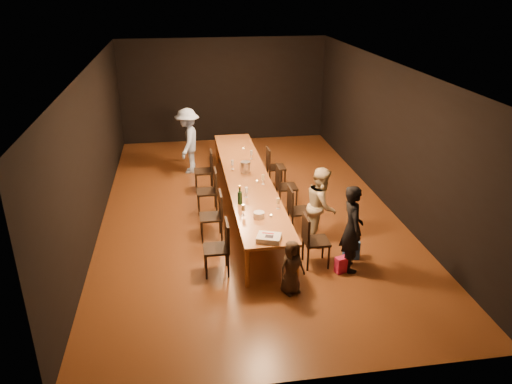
{
  "coord_description": "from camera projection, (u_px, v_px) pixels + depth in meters",
  "views": [
    {
      "loc": [
        -1.29,
        -9.57,
        4.57
      ],
      "look_at": [
        -0.03,
        -1.43,
        1.0
      ],
      "focal_mm": 35.0,
      "sensor_mm": 36.0,
      "label": 1
    }
  ],
  "objects": [
    {
      "name": "chair_right_1",
      "position": [
        300.0,
        210.0,
        9.52
      ],
      "size": [
        0.42,
        0.42,
        0.93
      ],
      "primitive_type": null,
      "rotation": [
        0.0,
        0.0,
        -1.57
      ],
      "color": "black",
      "rests_on": "ground"
    },
    {
      "name": "wineglass_2",
      "position": [
        246.0,
        192.0,
        9.34
      ],
      "size": [
        0.06,
        0.06,
        0.21
      ],
      "primitive_type": null,
      "color": "silver",
      "rests_on": "table"
    },
    {
      "name": "chair_left_0",
      "position": [
        216.0,
        248.0,
        8.2
      ],
      "size": [
        0.42,
        0.42,
        0.93
      ],
      "primitive_type": null,
      "rotation": [
        0.0,
        0.0,
        1.57
      ],
      "color": "black",
      "rests_on": "ground"
    },
    {
      "name": "chair_left_2",
      "position": [
        207.0,
        191.0,
        10.37
      ],
      "size": [
        0.42,
        0.42,
        0.93
      ],
      "primitive_type": null,
      "rotation": [
        0.0,
        0.0,
        1.57
      ],
      "color": "black",
      "rests_on": "ground"
    },
    {
      "name": "chair_right_2",
      "position": [
        287.0,
        186.0,
        10.61
      ],
      "size": [
        0.42,
        0.42,
        0.93
      ],
      "primitive_type": null,
      "rotation": [
        0.0,
        0.0,
        -1.57
      ],
      "color": "black",
      "rests_on": "ground"
    },
    {
      "name": "gift_bag_red",
      "position": [
        342.0,
        264.0,
        8.34
      ],
      "size": [
        0.27,
        0.2,
        0.28
      ],
      "primitive_type": "cube",
      "rotation": [
        0.0,
        0.0,
        0.32
      ],
      "color": "#CD1E55",
      "rests_on": "ground"
    },
    {
      "name": "tealight_mid",
      "position": [
        257.0,
        181.0,
        10.07
      ],
      "size": [
        0.05,
        0.05,
        0.03
      ],
      "primitive_type": "cylinder",
      "color": "#B2B7B2",
      "rests_on": "table"
    },
    {
      "name": "tealight_near",
      "position": [
        271.0,
        216.0,
        8.62
      ],
      "size": [
        0.05,
        0.05,
        0.03
      ],
      "primitive_type": "cylinder",
      "color": "#B2B7B2",
      "rests_on": "table"
    },
    {
      "name": "plate_stack",
      "position": [
        259.0,
        215.0,
        8.56
      ],
      "size": [
        0.24,
        0.24,
        0.11
      ],
      "primitive_type": "cylinder",
      "rotation": [
        0.0,
        0.0,
        0.33
      ],
      "color": "white",
      "rests_on": "table"
    },
    {
      "name": "room_shell",
      "position": [
        247.0,
        114.0,
        9.85
      ],
      "size": [
        6.04,
        10.04,
        3.02
      ],
      "color": "black",
      "rests_on": "ground"
    },
    {
      "name": "wineglass_4",
      "position": [
        232.0,
        165.0,
        10.71
      ],
      "size": [
        0.06,
        0.06,
        0.21
      ],
      "primitive_type": null,
      "color": "silver",
      "rests_on": "table"
    },
    {
      "name": "man_blue",
      "position": [
        188.0,
        141.0,
        12.38
      ],
      "size": [
        0.8,
        1.15,
        1.63
      ],
      "primitive_type": "imported",
      "rotation": [
        0.0,
        0.0,
        -1.77
      ],
      "color": "#95B3E6",
      "rests_on": "ground"
    },
    {
      "name": "champagne_bottle",
      "position": [
        240.0,
        195.0,
        9.04
      ],
      "size": [
        0.09,
        0.09,
        0.36
      ],
      "primitive_type": null,
      "rotation": [
        0.0,
        0.0,
        -0.05
      ],
      "color": "black",
      "rests_on": "table"
    },
    {
      "name": "birthday_cake",
      "position": [
        269.0,
        238.0,
        7.84
      ],
      "size": [
        0.45,
        0.4,
        0.09
      ],
      "rotation": [
        0.0,
        0.0,
        -0.35
      ],
      "color": "white",
      "rests_on": "table"
    },
    {
      "name": "wineglass_0",
      "position": [
        243.0,
        210.0,
        8.63
      ],
      "size": [
        0.06,
        0.06,
        0.21
      ],
      "primitive_type": null,
      "color": "beige",
      "rests_on": "table"
    },
    {
      "name": "chair_left_1",
      "position": [
        211.0,
        216.0,
        9.28
      ],
      "size": [
        0.42,
        0.42,
        0.93
      ],
      "primitive_type": null,
      "rotation": [
        0.0,
        0.0,
        1.57
      ],
      "color": "black",
      "rests_on": "ground"
    },
    {
      "name": "wineglass_1",
      "position": [
        278.0,
        204.0,
        8.88
      ],
      "size": [
        0.06,
        0.06,
        0.21
      ],
      "primitive_type": null,
      "color": "beige",
      "rests_on": "table"
    },
    {
      "name": "wineglass_5",
      "position": [
        251.0,
        155.0,
        11.31
      ],
      "size": [
        0.06,
        0.06,
        0.21
      ],
      "primitive_type": null,
      "color": "silver",
      "rests_on": "table"
    },
    {
      "name": "table",
      "position": [
        247.0,
        178.0,
        10.4
      ],
      "size": [
        0.9,
        6.0,
        0.75
      ],
      "color": "brown",
      "rests_on": "ground"
    },
    {
      "name": "tealight_far",
      "position": [
        243.0,
        149.0,
        11.97
      ],
      "size": [
        0.05,
        0.05,
        0.03
      ],
      "primitive_type": "cylinder",
      "color": "#B2B7B2",
      "rests_on": "table"
    },
    {
      "name": "chair_right_0",
      "position": [
        316.0,
        240.0,
        8.43
      ],
      "size": [
        0.42,
        0.42,
        0.93
      ],
      "primitive_type": null,
      "rotation": [
        0.0,
        0.0,
        -1.57
      ],
      "color": "black",
      "rests_on": "ground"
    },
    {
      "name": "chair_right_3",
      "position": [
        276.0,
        167.0,
        11.7
      ],
      "size": [
        0.42,
        0.42,
        0.93
      ],
      "primitive_type": null,
      "rotation": [
        0.0,
        0.0,
        -1.57
      ],
      "color": "black",
      "rests_on": "ground"
    },
    {
      "name": "chair_left_3",
      "position": [
        204.0,
        171.0,
        11.46
      ],
      "size": [
        0.42,
        0.42,
        0.93
      ],
      "primitive_type": null,
      "rotation": [
        0.0,
        0.0,
        1.57
      ],
      "color": "black",
      "rests_on": "ground"
    },
    {
      "name": "woman_birthday",
      "position": [
        352.0,
        228.0,
        8.21
      ],
      "size": [
        0.37,
        0.56,
        1.52
      ],
      "primitive_type": "imported",
      "rotation": [
        0.0,
        0.0,
        1.55
      ],
      "color": "black",
      "rests_on": "ground"
    },
    {
      "name": "ground",
      "position": [
        247.0,
        209.0,
        10.68
      ],
      "size": [
        10.0,
        10.0,
        0.0
      ],
      "primitive_type": "plane",
      "color": "#472711",
      "rests_on": "ground"
    },
    {
      "name": "woman_tan",
      "position": [
        321.0,
        205.0,
        9.1
      ],
      "size": [
        0.76,
        0.85,
        1.46
      ],
      "primitive_type": "imported",
      "rotation": [
        0.0,
        0.0,
        1.23
      ],
      "color": "beige",
      "rests_on": "ground"
    },
    {
      "name": "wineglass_3",
      "position": [
        263.0,
        179.0,
        9.93
      ],
      "size": [
        0.06,
        0.06,
        0.21
      ],
      "primitive_type": null,
      "color": "beige",
      "rests_on": "table"
    },
    {
      "name": "ice_bucket",
      "position": [
        245.0,
        167.0,
        10.55
      ],
      "size": [
        0.22,
        0.22,
        0.23
      ],
      "primitive_type": "cylinder",
      "rotation": [
        0.0,
        0.0,
        -0.05
      ],
      "color": "#B5B6BA",
      "rests_on": "table"
    },
    {
      "name": "gift_bag_blue",
      "position": [
        351.0,
        249.0,
        8.75
      ],
      "size": [
        0.3,
        0.22,
        0.34
      ],
      "primitive_type": "cube",
      "rotation": [
        0.0,
        0.0,
        -0.15
      ],
      "color": "blue",
      "rests_on": "ground"
    },
    {
      "name": "child",
      "position": [
        292.0,
        267.0,
        7.69
      ],
      "size": [
        0.51,
        0.43,
        0.89
      ],
      "primitive_type": "imported",
      "rotation": [
        0.0,
        0.0,
        0.4
      ],
      "color": "#3C2D21",
      "rests_on": "ground"
    }
  ]
}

